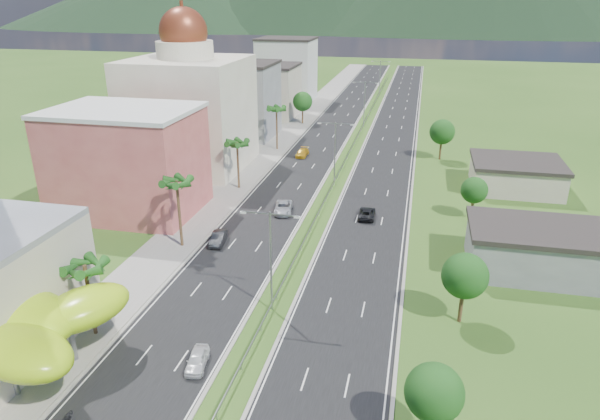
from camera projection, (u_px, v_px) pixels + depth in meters
The scene contains 33 objects.
ground at pixel (242, 370), 46.84m from camera, with size 500.00×500.00×0.00m, color #2D5119.
road_left at pixel (330, 130), 129.73m from camera, with size 11.00×260.00×0.04m, color black.
road_right at pixel (393, 133), 126.68m from camera, with size 11.00×260.00×0.04m, color black.
sidewalk_left at pixel (292, 127), 131.66m from camera, with size 7.00×260.00×0.12m, color gray.
median_guardrail at pixel (351, 148), 111.70m from camera, with size 0.10×216.06×0.76m.
streetlight_median_b at pixel (271, 251), 53.35m from camera, with size 6.04×0.25×11.00m.
streetlight_median_c at pixel (335, 147), 89.51m from camera, with size 6.04×0.25×11.00m.
streetlight_median_d at pixel (365, 99), 130.20m from camera, with size 6.04×0.25×11.00m.
streetlight_median_e at pixel (380, 74), 170.89m from camera, with size 6.04×0.25×11.00m.
lime_canopy at pixel (0, 318), 45.42m from camera, with size 18.00×15.00×7.40m.
pink_shophouse at pixel (128, 163), 78.67m from camera, with size 20.00×15.00×15.00m, color #B84F4B.
domed_building at pixel (189, 107), 98.01m from camera, with size 20.00×20.00×28.70m.
midrise_grey at pixel (239, 101), 121.67m from camera, with size 16.00×15.00×16.00m, color slate.
midrise_beige at pixel (266, 92), 142.13m from camera, with size 16.00×15.00×13.00m, color #BBAE9A.
midrise_white at pixel (287, 71), 161.98m from camera, with size 16.00×15.00×18.00m, color silver.
shed_near at pixel (535, 251), 62.80m from camera, with size 15.00×10.00×5.00m, color slate.
shed_far at pixel (516, 176), 89.62m from camera, with size 14.00×12.00×4.40m, color #BBAE9A.
palm_tree_b at pixel (85, 270), 49.16m from camera, with size 3.60×3.60×8.10m.
palm_tree_c at pixel (177, 185), 66.70m from camera, with size 3.60×3.60×9.60m.
palm_tree_d at pixel (237, 145), 87.86m from camera, with size 3.60×3.60×8.60m.
palm_tree_e at pixel (277, 110), 110.17m from camera, with size 3.60×3.60×9.40m.
leafy_tree_lfar at pixel (303, 102), 133.80m from camera, with size 4.90×4.90×8.05m.
leafy_tree_ra at pixel (434, 393), 37.26m from camera, with size 4.20×4.20×6.90m.
leafy_tree_rb at pixel (465, 276), 51.87m from camera, with size 4.55×4.55×7.47m.
leafy_tree_rc at pixel (474, 190), 76.88m from camera, with size 3.85×3.85×6.33m.
leafy_tree_rd at pixel (442, 132), 104.37m from camera, with size 4.90×4.90×8.05m.
mountain_ridge at pixel (484, 34), 441.47m from camera, with size 860.00×140.00×90.00m, color black, non-canonical shape.
car_white_near_left at pixel (197, 360), 47.00m from camera, with size 1.62×4.02×1.37m, color white.
car_dark_left at pixel (218, 238), 70.26m from camera, with size 1.61×4.62×1.52m, color black.
car_silver_mid_left at pixel (283, 208), 80.27m from camera, with size 2.52×5.46×1.52m, color #B3B4BB.
car_yellow_far_left at pixel (302, 153), 108.16m from camera, with size 2.03×4.98×1.45m, color #C18E16.
car_dark_far_right at pixel (367, 213), 78.44m from camera, with size 2.30×4.98×1.39m, color black.
motorcycle at pixel (65, 418), 40.57m from camera, with size 0.62×2.05×1.31m, color black.
Camera 1 is at (13.40, -36.08, 30.60)m, focal length 32.00 mm.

